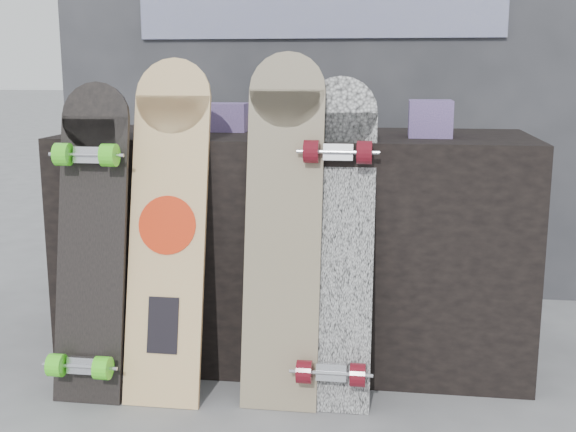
% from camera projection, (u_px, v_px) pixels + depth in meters
% --- Properties ---
extents(ground, '(60.00, 60.00, 0.00)m').
position_uv_depth(ground, '(274.00, 413.00, 2.18)').
color(ground, slate).
rests_on(ground, ground).
extents(vendor_table, '(1.60, 0.60, 0.80)m').
position_uv_depth(vendor_table, '(296.00, 245.00, 2.58)').
color(vendor_table, black).
rests_on(vendor_table, ground).
extents(booth, '(2.40, 0.22, 2.20)m').
position_uv_depth(booth, '(321.00, 50.00, 3.27)').
color(booth, '#2E2F33').
rests_on(booth, ground).
extents(merch_box_purple, '(0.18, 0.12, 0.10)m').
position_uv_depth(merch_box_purple, '(223.00, 117.00, 2.59)').
color(merch_box_purple, '#3C3770').
rests_on(merch_box_purple, vendor_table).
extents(merch_box_small, '(0.14, 0.14, 0.12)m').
position_uv_depth(merch_box_small, '(430.00, 119.00, 2.38)').
color(merch_box_small, '#3C3770').
rests_on(merch_box_small, vendor_table).
extents(merch_box_flat, '(0.22, 0.10, 0.06)m').
position_uv_depth(merch_box_flat, '(266.00, 122.00, 2.64)').
color(merch_box_flat, '#D1B78C').
rests_on(merch_box_flat, vendor_table).
extents(longboard_geisha, '(0.24, 0.28, 1.06)m').
position_uv_depth(longboard_geisha, '(168.00, 220.00, 2.24)').
color(longboard_geisha, beige).
rests_on(longboard_geisha, ground).
extents(longboard_celtic, '(0.24, 0.24, 1.08)m').
position_uv_depth(longboard_celtic, '(284.00, 219.00, 2.20)').
color(longboard_celtic, beige).
rests_on(longboard_celtic, ground).
extents(longboard_cascadia, '(0.23, 0.31, 1.00)m').
position_uv_depth(longboard_cascadia, '(336.00, 239.00, 2.19)').
color(longboard_cascadia, silver).
rests_on(longboard_cascadia, ground).
extents(skateboard_dark, '(0.22, 0.29, 0.98)m').
position_uv_depth(skateboard_dark, '(90.00, 238.00, 2.24)').
color(skateboard_dark, black).
rests_on(skateboard_dark, ground).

